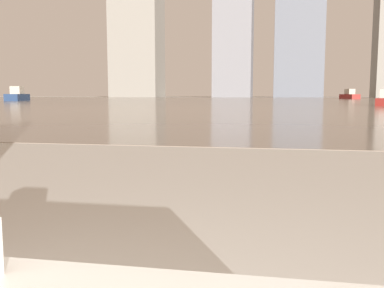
% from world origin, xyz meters
% --- Properties ---
extents(harbor_water, '(180.00, 110.00, 0.01)m').
position_xyz_m(harbor_water, '(0.00, 62.00, 0.01)').
color(harbor_water, gray).
rests_on(harbor_water, ground_plane).
extents(harbor_boat_1, '(2.83, 5.21, 1.85)m').
position_xyz_m(harbor_boat_1, '(-31.86, 50.84, 0.66)').
color(harbor_boat_1, navy).
rests_on(harbor_boat_1, harbor_water).
extents(harbor_boat_2, '(3.07, 5.02, 1.78)m').
position_xyz_m(harbor_boat_2, '(14.59, 82.43, 0.64)').
color(harbor_boat_2, maroon).
rests_on(harbor_boat_2, harbor_water).
extents(skyline_tower_0, '(13.45, 11.12, 36.83)m').
position_xyz_m(skyline_tower_0, '(-36.98, 118.00, 18.42)').
color(skyline_tower_0, gray).
rests_on(skyline_tower_0, ground_plane).
extents(skyline_tower_1, '(10.03, 13.83, 51.43)m').
position_xyz_m(skyline_tower_1, '(-9.76, 118.00, 25.72)').
color(skyline_tower_1, slate).
rests_on(skyline_tower_1, ground_plane).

